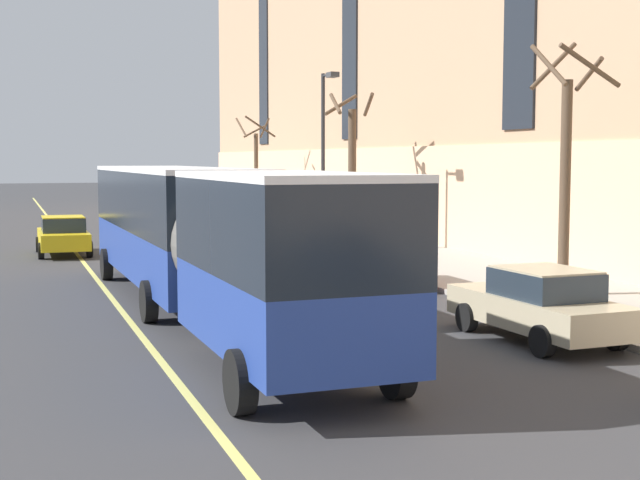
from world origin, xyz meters
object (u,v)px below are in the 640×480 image
at_px(city_bus, 200,232).
at_px(parked_car_red_1, 377,260).
at_px(street_lamp, 325,143).
at_px(fire_hydrant, 316,239).
at_px(parked_car_champagne_0, 540,304).
at_px(parked_car_navy_6, 228,221).
at_px(parked_car_white_5, 189,210).
at_px(street_tree_far_uptown, 351,166).
at_px(taxi_cab, 63,235).
at_px(street_tree_mid_block, 566,164).
at_px(street_tree_far_downtown, 256,166).
at_px(parked_car_darkgray_3, 282,236).

height_order(city_bus, parked_car_red_1, city_bus).
distance_m(street_lamp, fire_hydrant, 4.10).
relative_size(parked_car_champagne_0, parked_car_navy_6, 1.00).
relative_size(parked_car_white_5, street_tree_far_uptown, 0.64).
relative_size(parked_car_red_1, taxi_cab, 0.94).
relative_size(street_tree_far_uptown, fire_hydrant, 9.10).
height_order(street_tree_mid_block, street_lamp, street_lamp).
bearing_deg(street_tree_far_downtown, street_lamp, -96.30).
height_order(parked_car_champagne_0, taxi_cab, same).
height_order(street_lamp, fire_hydrant, street_lamp).
bearing_deg(street_tree_far_downtown, parked_car_white_5, 156.29).
height_order(parked_car_navy_6, street_tree_far_downtown, street_tree_far_downtown).
height_order(parked_car_darkgray_3, parked_car_white_5, same).
relative_size(parked_car_red_1, street_tree_far_uptown, 0.65).
height_order(parked_car_red_1, parked_car_darkgray_3, same).
relative_size(parked_car_navy_6, taxi_cab, 1.02).
relative_size(parked_car_champagne_0, street_tree_mid_block, 0.67).
bearing_deg(street_tree_far_downtown, parked_car_darkgray_3, -102.13).
bearing_deg(parked_car_navy_6, parked_car_white_5, 89.82).
bearing_deg(fire_hydrant, street_tree_far_uptown, 28.97).
height_order(parked_car_white_5, taxi_cab, same).
bearing_deg(fire_hydrant, parked_car_navy_6, 102.12).
bearing_deg(parked_car_white_5, parked_car_navy_6, -90.18).
height_order(parked_car_darkgray_3, street_tree_mid_block, street_tree_mid_block).
bearing_deg(parked_car_darkgray_3, city_bus, -115.16).
distance_m(parked_car_red_1, fire_hydrant, 10.32).
bearing_deg(parked_car_darkgray_3, parked_car_red_1, -88.88).
relative_size(city_bus, street_tree_mid_block, 2.81).
relative_size(city_bus, parked_car_darkgray_3, 4.36).
height_order(taxi_cab, fire_hydrant, taxi_cab).
xyz_separation_m(city_bus, parked_car_darkgray_3, (6.04, 12.87, -1.31)).
xyz_separation_m(street_tree_far_uptown, fire_hydrant, (-2.05, -1.13, -3.05)).
distance_m(parked_car_champagne_0, parked_car_navy_6, 27.19).
distance_m(taxi_cab, street_tree_far_uptown, 12.42).
xyz_separation_m(parked_car_red_1, taxi_cab, (-8.45, 12.19, 0.00)).
distance_m(parked_car_darkgray_3, street_tree_mid_block, 14.35).
xyz_separation_m(street_tree_far_downtown, street_lamp, (-1.93, -17.50, 1.10)).
xyz_separation_m(parked_car_white_5, parked_car_navy_6, (-0.03, -10.11, 0.00)).
height_order(street_tree_mid_block, street_tree_far_downtown, street_tree_mid_block).
bearing_deg(parked_car_white_5, parked_car_darkgray_3, -90.10).
bearing_deg(fire_hydrant, street_tree_far_downtown, 83.03).
xyz_separation_m(taxi_cab, street_lamp, (10.13, -2.86, 3.72)).
bearing_deg(parked_car_navy_6, parked_car_red_1, -89.44).
height_order(parked_car_red_1, parked_car_white_5, same).
bearing_deg(parked_car_champagne_0, parked_car_white_5, 90.11).
relative_size(parked_car_red_1, parked_car_navy_6, 0.92).
height_order(city_bus, parked_car_darkgray_3, city_bus).
relative_size(street_lamp, fire_hydrant, 9.91).
bearing_deg(street_tree_far_uptown, fire_hydrant, -151.03).
height_order(parked_car_champagne_0, parked_car_darkgray_3, same).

